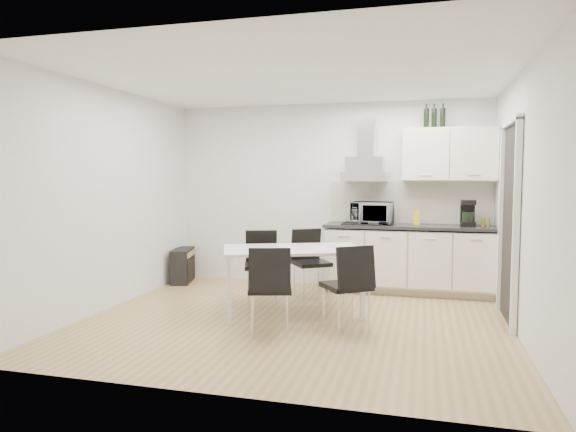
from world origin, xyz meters
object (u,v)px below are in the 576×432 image
Objects in this scene: guitar_amp at (183,265)px; floor_speaker at (269,273)px; dining_table at (292,254)px; chair_far_left at (262,267)px; chair_far_right at (312,264)px; chair_near_right at (346,287)px; kitchenette at (412,231)px; chair_near_left at (270,289)px.

guitar_amp reaches higher than floor_speaker.
chair_far_left reaches higher than dining_table.
chair_far_right is 1.42m from chair_near_right.
dining_table is 1.87m from floor_speaker.
chair_far_right is (0.05, 0.79, -0.24)m from dining_table.
chair_far_right is (-1.23, -0.66, -0.39)m from kitchenette.
chair_near_left is at bearing -56.93° from floor_speaker.
chair_far_left and chair_near_right have the same top height.
floor_speaker is at bearing 0.51° from guitar_amp.
kitchenette is 2.86× the size of chair_near_left.
chair_far_right is at bearing -29.06° from floor_speaker.
guitar_amp is (-2.06, 0.50, -0.19)m from chair_far_right.
kitchenette is 1.45m from chair_far_right.
chair_near_right is 3.23m from guitar_amp.
kitchenette reaches higher than chair_far_left.
kitchenette is at bearing 11.24° from floor_speaker.
chair_far_left is 1.38× the size of guitar_amp.
chair_near_right is (1.19, -0.92, 0.00)m from chair_far_left.
chair_near_left is (-0.03, -0.79, -0.24)m from dining_table.
chair_far_left is 1.32m from chair_near_left.
chair_near_right reaches higher than dining_table.
dining_table is at bearing 71.74° from chair_near_left.
chair_far_right is 3.18× the size of floor_speaker.
chair_far_left is at bearing 117.27° from dining_table.
dining_table is 6.33× the size of floor_speaker.
chair_far_left is 1.00× the size of chair_near_right.
kitchenette is at bearing 36.29° from chair_near_right.
chair_far_left and chair_far_right have the same top height.
chair_far_left is 1.00× the size of chair_near_left.
chair_far_right is at bearing -167.07° from chair_far_left.
kitchenette is 2.09m from chair_far_left.
chair_far_left is at bearing -43.58° from guitar_amp.
dining_table is at bearing 119.92° from chair_far_left.
chair_near_right is at bearing -47.42° from guitar_amp.
chair_near_left is 3.18× the size of floor_speaker.
chair_far_right is 1.38× the size of guitar_amp.
floor_speaker is at bearing 88.38° from chair_near_right.
chair_far_left is at bearing -2.33° from chair_far_right.
kitchenette reaches higher than floor_speaker.
kitchenette is 3.94× the size of guitar_amp.
chair_far_left is 0.66m from chair_far_right.
chair_near_left reaches higher than dining_table.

